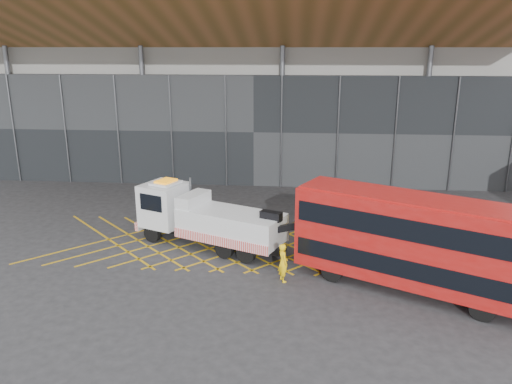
{
  "coord_description": "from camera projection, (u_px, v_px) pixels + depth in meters",
  "views": [
    {
      "loc": [
        5.15,
        -24.18,
        9.93
      ],
      "look_at": [
        3.0,
        1.5,
        2.4
      ],
      "focal_mm": 35.0,
      "sensor_mm": 36.0,
      "label": 1
    }
  ],
  "objects": [
    {
      "name": "construction_building",
      "position": [
        260.0,
        59.0,
        41.26
      ],
      "size": [
        55.0,
        23.97,
        18.0
      ],
      "color": "gray",
      "rests_on": "ground_plane"
    },
    {
      "name": "bus_towed",
      "position": [
        416.0,
        240.0,
        20.51
      ],
      "size": [
        9.99,
        6.73,
        4.1
      ],
      "rotation": [
        0.0,
        0.0,
        -0.48
      ],
      "color": "#9E0F0C",
      "rests_on": "ground_plane"
    },
    {
      "name": "recovery_truck",
      "position": [
        205.0,
        218.0,
        25.5
      ],
      "size": [
        9.07,
        5.24,
        3.27
      ],
      "rotation": [
        0.0,
        0.0,
        -0.41
      ],
      "color": "black",
      "rests_on": "ground_plane"
    },
    {
      "name": "ground_plane",
      "position": [
        197.0,
        242.0,
        26.33
      ],
      "size": [
        120.0,
        120.0,
        0.0
      ],
      "primitive_type": "plane",
      "color": "#272729"
    },
    {
      "name": "worker",
      "position": [
        283.0,
        263.0,
        21.74
      ],
      "size": [
        0.65,
        0.75,
        1.74
      ],
      "primitive_type": "imported",
      "rotation": [
        0.0,
        0.0,
        2.01
      ],
      "color": "yellow",
      "rests_on": "ground_plane"
    },
    {
      "name": "road_markings",
      "position": [
        257.0,
        244.0,
        26.07
      ],
      "size": [
        23.16,
        7.16,
        0.01
      ],
      "color": "#C79412",
      "rests_on": "ground_plane"
    }
  ]
}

